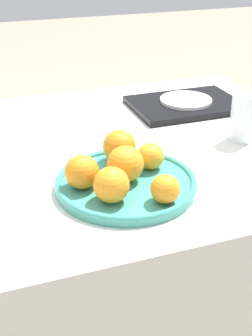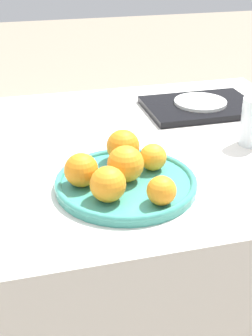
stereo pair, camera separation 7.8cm
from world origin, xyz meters
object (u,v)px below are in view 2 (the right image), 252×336
Objects in this scene: orange_3 at (81,170)px; serving_tray at (200,107)px; orange_2 at (153,157)px; fruit_platter at (126,183)px; side_plate at (200,102)px; orange_0 at (108,184)px; orange_4 at (123,146)px; orange_1 at (126,164)px; orange_5 at (161,191)px.

orange_3 is 0.22× the size of serving_tray.
fruit_platter is at bearing -152.46° from orange_2.
fruit_platter is 1.92× the size of side_plate.
orange_3 is (-0.17, -0.03, 0.01)m from orange_2.
orange_0 is at bearing -130.01° from side_plate.
orange_4 reaches higher than fruit_platter.
orange_0 is at bearing -129.35° from fruit_platter.
orange_4 is (0.02, 0.10, 0.04)m from fruit_platter.
orange_2 is 0.08m from orange_4.
orange_2 is at bearing -126.21° from side_plate.
serving_tray is at bearing 49.99° from orange_0.
orange_1 is at bearing 52.22° from orange_0.
orange_4 is (0.11, 0.09, 0.00)m from orange_3.
orange_0 reaches higher than fruit_platter.
orange_2 is at bearing 27.54° from fruit_platter.
orange_3 is 0.18m from orange_5.
fruit_platter reaches higher than serving_tray.
fruit_platter is 3.90× the size of orange_1.
orange_1 is (0.06, 0.07, 0.00)m from orange_0.
orange_2 is (0.07, 0.04, 0.04)m from fruit_platter.
orange_1 is 0.10m from orange_3.
orange_1 is 0.09m from orange_4.
serving_tray is 2.08× the size of side_plate.
orange_0 is at bearing -130.01° from serving_tray.
serving_tray is (0.30, 0.52, -0.04)m from orange_5.
fruit_platter is at bearing -91.96° from orange_1.
orange_3 is at bearing 119.07° from orange_0.
orange_1 is 0.49× the size of side_plate.
orange_5 is 0.61m from serving_tray.
orange_1 reaches higher than serving_tray.
orange_0 is 0.46× the size of side_plate.
orange_1 is 0.54m from side_plate.
orange_1 reaches higher than orange_4.
orange_2 reaches higher than fruit_platter.
orange_1 is 1.10× the size of orange_3.
side_plate is at bearing 43.88° from orange_4.
orange_1 is 1.30× the size of orange_2.
side_plate is at bearing 49.89° from fruit_platter.
orange_2 is 1.03× the size of orange_5.
orange_5 is at bearing -68.10° from orange_1.
orange_0 is 0.63m from serving_tray.
fruit_platter is at bearing -130.11° from serving_tray.
orange_4 is at bearing 79.10° from orange_1.
orange_4 reaches higher than side_plate.
serving_tray is (0.33, 0.32, -0.05)m from orange_4.
orange_1 reaches higher than orange_0.
orange_3 is at bearing -169.54° from orange_2.
serving_tray is at bearing 59.80° from orange_5.
orange_0 is 1.01× the size of orange_3.
orange_5 is at bearing -38.93° from orange_3.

